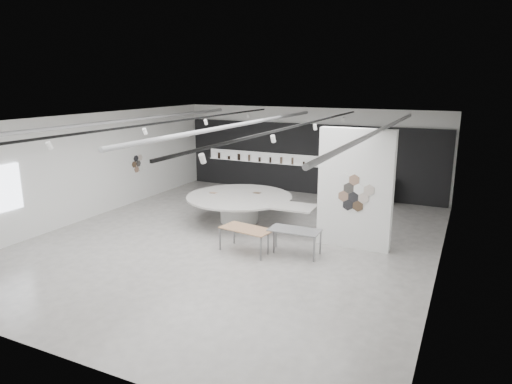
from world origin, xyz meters
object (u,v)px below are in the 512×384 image
at_px(sample_table_stone, 294,232).
at_px(kitchen_counter, 372,190).
at_px(display_island, 241,205).
at_px(sample_table_wood, 247,230).
at_px(partition_column, 355,189).

height_order(sample_table_stone, kitchen_counter, kitchen_counter).
xyz_separation_m(sample_table_stone, kitchen_counter, (0.81, 6.88, -0.17)).
distance_m(display_island, kitchen_counter, 5.98).
bearing_deg(sample_table_wood, partition_column, 33.25).
bearing_deg(sample_table_stone, kitchen_counter, 83.31).
bearing_deg(display_island, kitchen_counter, 50.26).
xyz_separation_m(display_island, sample_table_stone, (2.85, -2.14, 0.07)).
relative_size(sample_table_stone, kitchen_counter, 0.78).
bearing_deg(sample_table_wood, kitchen_counter, 73.57).
relative_size(display_island, sample_table_wood, 2.99).
height_order(partition_column, kitchen_counter, partition_column).
bearing_deg(partition_column, sample_table_stone, -135.03).
xyz_separation_m(partition_column, display_island, (-4.22, 0.77, -1.18)).
bearing_deg(kitchen_counter, display_island, -133.93).
xyz_separation_m(sample_table_wood, kitchen_counter, (2.15, 7.28, -0.15)).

